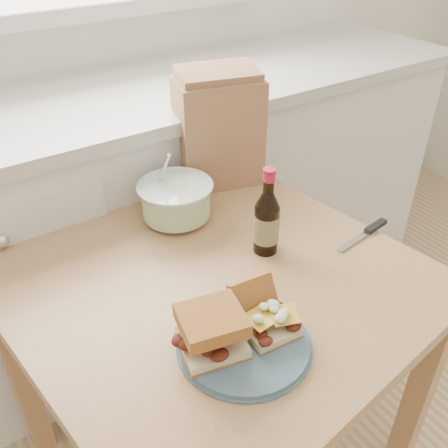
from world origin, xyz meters
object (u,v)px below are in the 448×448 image
beer_bottle (267,221)px  paper_bag (218,132)px  coleslaw_bowl (176,202)px  plate (244,343)px  dining_table (214,310)px

beer_bottle → paper_bag: (0.10, 0.36, 0.07)m
coleslaw_bowl → beer_bottle: bearing=-65.2°
plate → paper_bag: (0.32, 0.59, 0.15)m
paper_bag → coleslaw_bowl: bearing=-136.0°
plate → coleslaw_bowl: (0.11, 0.47, 0.04)m
plate → beer_bottle: 0.33m
beer_bottle → plate: bearing=-147.4°
plate → coleslaw_bowl: size_ratio=1.27×
dining_table → paper_bag: size_ratio=3.18×
coleslaw_bowl → beer_bottle: beer_bottle is taller
dining_table → paper_bag: (0.26, 0.38, 0.26)m
plate → beer_bottle: beer_bottle is taller
plate → paper_bag: 0.68m
dining_table → beer_bottle: beer_bottle is taller
beer_bottle → paper_bag: 0.38m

